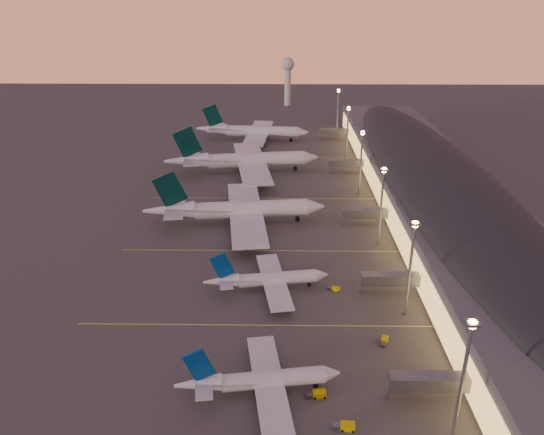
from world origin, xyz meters
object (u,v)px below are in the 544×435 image
at_px(airliner_narrow_south, 259,380).
at_px(airliner_narrow_north, 267,279).
at_px(airliner_wide_mid, 243,160).
at_px(baggage_tug_c, 334,289).
at_px(radar_tower, 288,73).
at_px(baggage_tug_b, 317,394).
at_px(baggage_tug_a, 345,426).
at_px(airliner_wide_near, 236,210).
at_px(baggage_tug_d, 384,341).
at_px(airliner_wide_far, 252,131).

height_order(airliner_narrow_south, airliner_narrow_north, airliner_narrow_north).
height_order(airliner_wide_mid, baggage_tug_c, airliner_wide_mid).
xyz_separation_m(airliner_narrow_north, baggage_tug_c, (18.40, -0.14, -2.70)).
xyz_separation_m(radar_tower, baggage_tug_b, (2.00, -289.42, -21.32)).
relative_size(airliner_narrow_south, baggage_tug_a, 7.91).
bearing_deg(radar_tower, baggage_tug_b, -89.60).
bearing_deg(airliner_wide_near, airliner_wide_mid, 84.60).
relative_size(airliner_narrow_north, radar_tower, 1.05).
bearing_deg(baggage_tug_b, airliner_wide_mid, 93.67).
xyz_separation_m(airliner_wide_mid, baggage_tug_a, (28.49, -149.37, -5.05)).
distance_m(baggage_tug_a, baggage_tug_d, 28.92).
xyz_separation_m(airliner_wide_far, radar_tower, (20.36, 93.80, 16.88)).
xyz_separation_m(airliner_wide_near, airliner_wide_far, (0.37, 110.54, -0.18)).
bearing_deg(baggage_tug_d, airliner_wide_near, 51.60).
xyz_separation_m(airliner_narrow_south, radar_tower, (9.61, 288.43, 18.77)).
distance_m(airliner_narrow_north, airliner_wide_far, 154.87).
relative_size(airliner_narrow_north, airliner_wide_near, 0.54).
distance_m(airliner_narrow_north, baggage_tug_d, 36.39).
bearing_deg(baggage_tug_c, airliner_wide_near, 140.26).
relative_size(airliner_wide_near, airliner_wide_mid, 0.92).
bearing_deg(radar_tower, airliner_wide_far, -102.25).
bearing_deg(baggage_tug_a, airliner_wide_mid, 105.63).
xyz_separation_m(baggage_tug_b, baggage_tug_c, (7.43, 41.03, -0.11)).
relative_size(airliner_wide_far, baggage_tug_d, 15.95).
relative_size(airliner_narrow_north, airliner_wide_mid, 0.50).
bearing_deg(airliner_wide_far, baggage_tug_d, -72.78).
height_order(radar_tower, baggage_tug_c, radar_tower).
relative_size(airliner_wide_mid, baggage_tug_a, 16.03).
relative_size(airliner_wide_mid, airliner_wide_far, 1.12).
bearing_deg(radar_tower, airliner_wide_mid, -98.35).
distance_m(airliner_narrow_south, baggage_tug_a, 19.00).
relative_size(baggage_tug_a, baggage_tug_d, 1.12).
bearing_deg(airliner_wide_mid, baggage_tug_b, -88.58).
relative_size(airliner_narrow_south, airliner_narrow_north, 0.99).
height_order(airliner_wide_near, radar_tower, radar_tower).
bearing_deg(airliner_wide_far, airliner_wide_mid, -86.70).
relative_size(airliner_wide_near, baggage_tug_d, 16.51).
relative_size(airliner_wide_mid, baggage_tug_c, 19.43).
distance_m(airliner_wide_mid, baggage_tug_d, 129.74).
height_order(airliner_wide_mid, baggage_tug_b, airliner_wide_mid).
bearing_deg(baggage_tug_b, baggage_tug_c, 73.82).
height_order(airliner_wide_near, airliner_wide_mid, airliner_wide_mid).
distance_m(airliner_wide_near, airliner_wide_far, 110.55).
relative_size(airliner_narrow_south, baggage_tug_b, 7.94).
relative_size(airliner_narrow_south, airliner_wide_mid, 0.49).
distance_m(airliner_narrow_south, baggage_tug_c, 44.42).
bearing_deg(baggage_tug_c, airliner_wide_far, 116.76).
relative_size(airliner_narrow_north, baggage_tug_d, 8.97).
xyz_separation_m(airliner_wide_near, radar_tower, (20.73, 204.35, 16.71)).
relative_size(baggage_tug_b, baggage_tug_c, 1.21).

